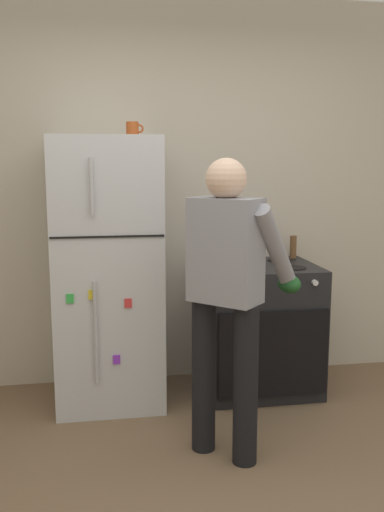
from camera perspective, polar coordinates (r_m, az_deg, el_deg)
The scene contains 7 objects.
kitchen_wall_back at distance 4.08m, azimuth -2.16°, elevation 6.29°, with size 6.00×0.10×2.70m, color beige.
refrigerator at distance 3.73m, azimuth -8.48°, elevation -1.60°, with size 0.68×0.72×1.73m.
stove_range at distance 3.98m, azimuth 6.83°, elevation -7.21°, with size 0.76×0.67×0.89m.
person_cook at distance 2.97m, azimuth 3.68°, elevation -2.76°, with size 0.65×0.68×1.60m.
red_pot at distance 3.79m, azimuth 4.83°, elevation -0.25°, with size 0.32×0.22×0.10m.
coffee_mug at distance 3.73m, azimuth -5.98°, elevation 12.57°, with size 0.11×0.08×0.10m.
pepper_mill at distance 4.15m, azimuth 10.14°, elevation 0.90°, with size 0.05×0.05×0.16m, color brown.
Camera 1 is at (-0.52, -2.09, 1.59)m, focal length 39.74 mm.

